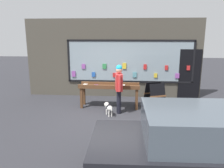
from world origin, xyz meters
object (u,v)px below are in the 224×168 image
(person_browsing, at_px, (119,85))
(sandwich_board_sign, at_px, (155,95))
(display_table_main, at_px, (109,89))
(small_dog, at_px, (109,107))
(parked_car, at_px, (211,146))

(person_browsing, xyz_separation_m, sandwich_board_sign, (1.32, 0.80, -0.52))
(display_table_main, relative_size, small_dog, 4.13)
(small_dog, relative_size, sandwich_board_sign, 0.55)
(person_browsing, relative_size, sandwich_board_sign, 1.73)
(small_dog, distance_m, parked_car, 3.99)
(display_table_main, relative_size, sandwich_board_sign, 2.29)
(person_browsing, relative_size, small_dog, 3.11)
(display_table_main, xyz_separation_m, person_browsing, (0.38, -0.61, 0.27))
(display_table_main, xyz_separation_m, small_dog, (0.05, -0.87, -0.44))
(small_dog, height_order, parked_car, parked_car)
(person_browsing, height_order, small_dog, person_browsing)
(small_dog, bearing_deg, person_browsing, -76.92)
(parked_car, bearing_deg, person_browsing, 115.47)
(person_browsing, xyz_separation_m, parked_car, (1.83, -3.58, -0.25))
(person_browsing, bearing_deg, parked_car, -161.26)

